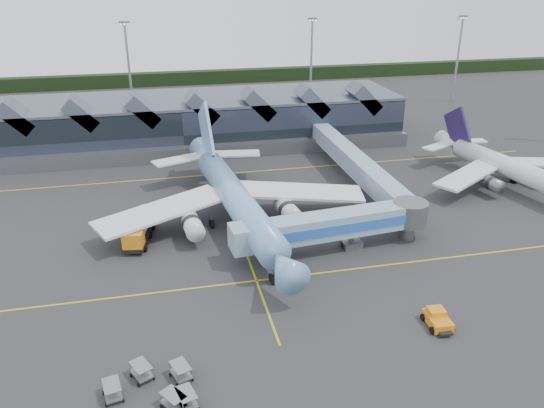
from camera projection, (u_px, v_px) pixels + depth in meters
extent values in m
plane|color=#262629|center=(245.00, 249.00, 69.23)|extent=(260.00, 260.00, 0.00)
cube|color=gold|center=(256.00, 281.00, 62.09)|extent=(120.00, 0.25, 0.01)
cube|color=gold|center=(218.00, 174.00, 94.18)|extent=(120.00, 0.25, 0.01)
cube|color=gold|center=(233.00, 217.00, 78.14)|extent=(0.25, 60.00, 0.01)
cube|color=black|center=(184.00, 78.00, 166.47)|extent=(260.00, 4.00, 4.00)
cube|color=black|center=(180.00, 122.00, 109.19)|extent=(90.00, 20.00, 9.00)
cube|color=#4C5265|center=(179.00, 100.00, 107.27)|extent=(90.00, 20.00, 0.60)
cube|color=slate|center=(185.00, 154.00, 100.68)|extent=(90.00, 2.50, 2.60)
cube|color=#4C5265|center=(18.00, 116.00, 95.21)|extent=(6.43, 6.00, 6.43)
cube|color=#4C5265|center=(82.00, 112.00, 97.40)|extent=(6.43, 6.00, 6.43)
cube|color=#4C5265|center=(143.00, 109.00, 99.60)|extent=(6.43, 6.00, 6.43)
cube|color=#4C5265|center=(202.00, 106.00, 101.79)|extent=(6.43, 6.00, 6.43)
cube|color=#4C5265|center=(258.00, 103.00, 103.98)|extent=(6.43, 6.00, 6.43)
cube|color=#4C5265|center=(312.00, 100.00, 106.18)|extent=(6.43, 6.00, 6.43)
cube|color=#4C5265|center=(363.00, 98.00, 108.37)|extent=(6.43, 6.00, 6.43)
cylinder|color=gray|center=(129.00, 72.00, 125.94)|extent=(0.56, 0.56, 22.00)
cube|color=slate|center=(124.00, 23.00, 121.46)|extent=(2.40, 0.50, 0.90)
cylinder|color=gray|center=(311.00, 65.00, 134.92)|extent=(0.56, 0.56, 22.00)
cube|color=slate|center=(312.00, 19.00, 130.44)|extent=(2.40, 0.50, 0.90)
cylinder|color=gray|center=(457.00, 61.00, 141.11)|extent=(0.56, 0.56, 22.00)
cube|color=slate|center=(463.00, 17.00, 136.64)|extent=(2.40, 0.50, 0.90)
cylinder|color=#6A9ED6|center=(237.00, 200.00, 73.11)|extent=(7.57, 32.44, 3.97)
cone|color=#6A9ED6|center=(284.00, 266.00, 56.83)|extent=(4.57, 5.93, 3.97)
cube|color=black|center=(286.00, 262.00, 55.89)|extent=(1.54, 0.50, 0.48)
cone|color=#6A9ED6|center=(205.00, 154.00, 90.07)|extent=(4.77, 7.76, 3.97)
cube|color=silver|center=(161.00, 210.00, 71.52)|extent=(18.92, 12.92, 1.31)
cube|color=silver|center=(301.00, 192.00, 77.58)|extent=(18.89, 9.48, 1.31)
cylinder|color=silver|center=(192.00, 225.00, 69.79)|extent=(3.07, 5.76, 2.46)
cylinder|color=silver|center=(288.00, 211.00, 73.84)|extent=(3.07, 5.76, 2.46)
cube|color=#6A9ED6|center=(206.00, 134.00, 86.79)|extent=(1.61, 10.16, 10.95)
cube|color=silver|center=(178.00, 160.00, 87.42)|extent=(8.88, 5.91, 0.26)
cube|color=silver|center=(235.00, 154.00, 90.34)|extent=(8.63, 4.28, 0.26)
cylinder|color=slate|center=(272.00, 274.00, 61.28)|extent=(0.29, 0.29, 2.30)
cylinder|color=slate|center=(211.00, 220.00, 74.57)|extent=(0.29, 0.29, 2.30)
cylinder|color=slate|center=(257.00, 213.00, 76.59)|extent=(0.29, 0.29, 2.30)
cylinder|color=black|center=(272.00, 279.00, 61.58)|extent=(0.63, 1.52, 1.47)
cylinder|color=silver|center=(509.00, 167.00, 87.06)|extent=(7.83, 23.34, 3.31)
cone|color=silver|center=(450.00, 142.00, 98.82)|extent=(4.29, 5.84, 3.31)
cube|color=silver|center=(468.00, 175.00, 85.29)|extent=(14.09, 10.51, 1.11)
cube|color=silver|center=(537.00, 162.00, 91.05)|extent=(14.16, 5.84, 1.11)
cylinder|color=slate|center=(492.00, 184.00, 84.33)|extent=(2.80, 4.30, 2.05)
cylinder|color=slate|center=(539.00, 174.00, 88.17)|extent=(2.80, 4.30, 2.05)
cube|color=#231643|center=(457.00, 128.00, 96.47)|extent=(1.96, 7.38, 8.06)
cube|color=silver|center=(438.00, 146.00, 96.60)|extent=(6.69, 4.80, 0.28)
cube|color=silver|center=(469.00, 141.00, 99.38)|extent=(6.40, 2.59, 0.28)
cylinder|color=slate|center=(489.00, 183.00, 87.90)|extent=(0.31, 0.31, 1.91)
cylinder|color=slate|center=(514.00, 178.00, 89.99)|extent=(0.31, 0.31, 1.91)
cube|color=#7AAECC|center=(330.00, 225.00, 67.21)|extent=(21.30, 5.25, 3.06)
cube|color=blue|center=(335.00, 231.00, 65.79)|extent=(21.00, 2.23, 1.27)
cube|color=#7AAECC|center=(242.00, 238.00, 63.88)|extent=(3.06, 3.63, 3.16)
cylinder|color=slate|center=(352.00, 234.00, 68.87)|extent=(0.74, 0.74, 3.70)
cube|color=slate|center=(351.00, 244.00, 69.43)|extent=(2.73, 2.35, 0.95)
cylinder|color=black|center=(344.00, 246.00, 69.17)|extent=(0.51, 0.99, 0.95)
cylinder|color=black|center=(358.00, 243.00, 69.78)|extent=(0.51, 0.99, 0.95)
cylinder|color=slate|center=(410.00, 213.00, 70.54)|extent=(4.64, 4.64, 3.16)
cylinder|color=slate|center=(408.00, 225.00, 71.30)|extent=(1.90, 1.90, 3.70)
cube|color=black|center=(140.00, 235.00, 71.09)|extent=(4.16, 9.63, 0.52)
cube|color=orange|center=(134.00, 240.00, 67.43)|extent=(2.86, 2.70, 2.28)
cube|color=black|center=(132.00, 239.00, 66.46)|extent=(2.27, 0.57, 1.04)
cylinder|color=#BABABF|center=(140.00, 221.00, 71.65)|extent=(3.45, 6.35, 2.39)
sphere|color=#BABABF|center=(145.00, 212.00, 74.40)|extent=(2.28, 2.28, 2.28)
sphere|color=#BABABF|center=(136.00, 232.00, 68.91)|extent=(2.28, 2.28, 2.28)
cylinder|color=black|center=(125.00, 248.00, 68.31)|extent=(0.55, 1.09, 1.04)
cylinder|color=black|center=(145.00, 248.00, 68.40)|extent=(0.55, 1.09, 1.04)
cylinder|color=black|center=(131.00, 235.00, 71.62)|extent=(0.55, 1.09, 1.04)
cylinder|color=black|center=(150.00, 235.00, 71.71)|extent=(0.55, 1.09, 1.04)
cylinder|color=black|center=(135.00, 226.00, 73.99)|extent=(0.55, 1.09, 1.04)
cylinder|color=black|center=(154.00, 226.00, 74.08)|extent=(0.55, 1.09, 1.04)
cube|color=orange|center=(438.00, 320.00, 54.03)|extent=(2.23, 3.45, 0.93)
cube|color=orange|center=(436.00, 312.00, 54.25)|extent=(1.75, 1.58, 0.65)
cube|color=black|center=(445.00, 333.00, 52.54)|extent=(1.34, 0.81, 0.28)
cylinder|color=black|center=(432.00, 330.00, 52.98)|extent=(0.32, 0.76, 0.74)
cylinder|color=black|center=(452.00, 328.00, 53.30)|extent=(0.32, 0.76, 0.74)
cylinder|color=black|center=(423.00, 317.00, 54.98)|extent=(0.32, 0.76, 0.74)
cylinder|color=black|center=(442.00, 315.00, 55.30)|extent=(0.32, 0.76, 0.74)
cube|color=gray|center=(142.00, 373.00, 47.11)|extent=(2.16, 2.52, 0.15)
cube|color=gray|center=(141.00, 365.00, 46.74)|extent=(2.16, 2.52, 0.08)
cylinder|color=black|center=(146.00, 368.00, 48.23)|extent=(0.26, 0.37, 0.35)
cube|color=gray|center=(181.00, 374.00, 47.07)|extent=(2.02, 2.48, 0.15)
cube|color=gray|center=(180.00, 366.00, 46.69)|extent=(2.02, 2.48, 0.08)
cylinder|color=black|center=(185.00, 369.00, 48.17)|extent=(0.23, 0.37, 0.35)
cube|color=gray|center=(113.00, 393.00, 44.92)|extent=(1.77, 2.37, 0.15)
cube|color=gray|center=(111.00, 385.00, 44.54)|extent=(1.77, 2.37, 0.08)
cylinder|color=black|center=(120.00, 388.00, 45.99)|extent=(0.19, 0.37, 0.35)
cube|color=gray|center=(174.00, 403.00, 43.87)|extent=(2.33, 2.53, 0.15)
cube|color=gray|center=(173.00, 395.00, 43.49)|extent=(2.33, 2.53, 0.08)
cylinder|color=black|center=(175.00, 397.00, 44.99)|extent=(0.29, 0.35, 0.35)
cube|color=gray|center=(187.00, 401.00, 44.08)|extent=(1.90, 2.43, 0.15)
cube|color=gray|center=(186.00, 393.00, 43.70)|extent=(1.90, 2.43, 0.08)
cylinder|color=black|center=(192.00, 395.00, 45.17)|extent=(0.21, 0.37, 0.35)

